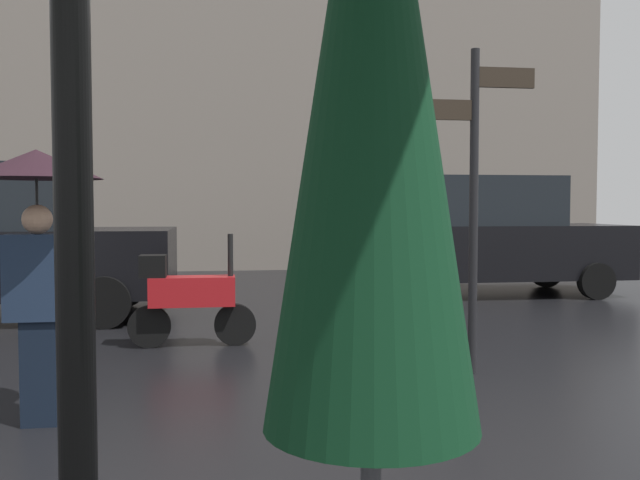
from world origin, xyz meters
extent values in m
cylinder|color=black|center=(0.03, -0.61, 1.32)|extent=(0.09, 0.09, 2.65)
cone|color=#0F381E|center=(0.61, -1.09, 1.77)|extent=(0.37, 0.37, 1.21)
cube|color=black|center=(-0.89, 2.77, 0.37)|extent=(0.24, 0.16, 0.74)
cube|color=#1E2D47|center=(-0.89, 2.77, 1.04)|extent=(0.44, 0.20, 0.60)
sphere|color=tan|center=(-0.89, 2.77, 1.45)|extent=(0.21, 0.21, 0.21)
cylinder|color=black|center=(-0.89, 2.77, 1.58)|extent=(0.02, 0.02, 0.30)
cone|color=black|center=(-0.89, 2.77, 1.83)|extent=(0.90, 0.90, 0.20)
cylinder|color=black|center=(0.52, 5.36, 0.23)|extent=(0.46, 0.09, 0.46)
cylinder|color=black|center=(-0.40, 5.36, 0.23)|extent=(0.46, 0.09, 0.46)
cube|color=red|center=(0.06, 5.36, 0.61)|extent=(0.92, 0.32, 0.32)
cube|color=black|center=(-0.36, 5.36, 0.89)|extent=(0.28, 0.28, 0.24)
cylinder|color=black|center=(0.48, 5.36, 0.96)|extent=(0.06, 0.06, 0.55)
cube|color=black|center=(-2.54, 7.59, 0.78)|extent=(4.49, 1.88, 0.89)
cylinder|color=black|center=(-1.08, 8.53, 0.33)|extent=(0.66, 0.18, 0.66)
cylinder|color=black|center=(-1.08, 6.65, 0.33)|extent=(0.66, 0.18, 0.66)
cube|color=black|center=(5.05, 9.14, 0.76)|extent=(4.46, 1.76, 0.91)
cube|color=black|center=(4.83, 9.14, 1.63)|extent=(2.45, 1.62, 0.83)
cylinder|color=black|center=(6.50, 10.02, 0.30)|extent=(0.61, 0.18, 0.61)
cylinder|color=black|center=(6.50, 8.26, 0.30)|extent=(0.61, 0.18, 0.61)
cylinder|color=black|center=(3.61, 10.02, 0.30)|extent=(0.61, 0.18, 0.61)
cylinder|color=black|center=(3.61, 8.26, 0.30)|extent=(0.61, 0.18, 0.61)
cylinder|color=black|center=(2.65, 3.75, 1.48)|extent=(0.08, 0.08, 2.95)
cube|color=#33281E|center=(2.93, 3.75, 2.70)|extent=(0.56, 0.04, 0.18)
cube|color=#33281E|center=(2.39, 3.75, 2.40)|extent=(0.52, 0.04, 0.18)
cube|color=gray|center=(0.00, 15.47, 6.64)|extent=(19.87, 2.58, 13.27)
camera|label=1|loc=(0.36, -2.23, 1.54)|focal=38.58mm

